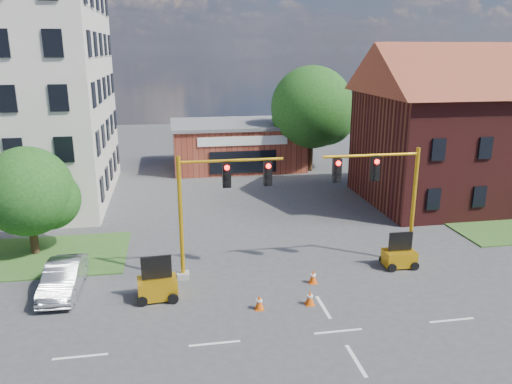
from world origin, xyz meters
TOP-DOWN VIEW (x-y plane):
  - ground at (0.00, 0.00)m, footprint 120.00×120.00m
  - lane_markings at (0.00, -3.00)m, footprint 60.00×36.00m
  - brick_shop at (0.00, 29.98)m, footprint 12.40×8.40m
  - townhouse_row at (18.00, 16.00)m, footprint 21.00×11.00m
  - tree_large at (6.88, 27.08)m, footprint 7.82×7.45m
  - tree_nw_front at (-13.75, 10.58)m, footprint 5.08×4.83m
  - signal_mast_west at (-4.36, 6.00)m, footprint 5.30×0.60m
  - signal_mast_east at (4.36, 6.00)m, footprint 5.30×0.60m
  - trailer_west at (-7.21, 4.07)m, footprint 1.84×1.31m
  - trailer_east at (5.17, 5.45)m, footprint 1.64×1.12m
  - cone_a at (-2.82, 2.31)m, footprint 0.40×0.40m
  - cone_b at (0.21, 4.37)m, footprint 0.40×0.40m
  - cone_c at (-0.53, 2.33)m, footprint 0.40×0.40m
  - cone_d at (5.78, 5.24)m, footprint 0.40×0.40m
  - pickup_white at (12.98, 12.94)m, footprint 6.02×4.06m
  - sedan_silver_front at (-11.54, 5.47)m, footprint 1.66×4.43m

SIDE VIEW (x-z plane):
  - ground at x=0.00m, z-range 0.00..0.00m
  - lane_markings at x=0.00m, z-range 0.00..0.01m
  - cone_a at x=-2.82m, z-range -0.01..0.69m
  - cone_b at x=0.21m, z-range -0.01..0.69m
  - cone_c at x=-0.53m, z-range -0.01..0.69m
  - cone_d at x=5.78m, z-range -0.01..0.69m
  - trailer_east at x=5.17m, z-range -0.34..1.48m
  - trailer_west at x=-7.21m, z-range -0.37..1.62m
  - sedan_silver_front at x=-11.54m, z-range 0.00..1.45m
  - pickup_white at x=12.98m, z-range 0.00..1.53m
  - brick_shop at x=0.00m, z-range 0.01..4.31m
  - tree_nw_front at x=-13.75m, z-range 0.45..6.49m
  - signal_mast_west at x=-4.36m, z-range 0.82..7.02m
  - signal_mast_east at x=4.36m, z-range 0.82..7.02m
  - tree_large at x=6.88m, z-range 0.84..10.47m
  - townhouse_row at x=18.00m, z-range 0.18..11.68m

